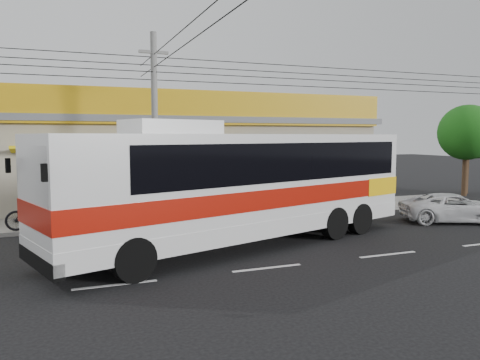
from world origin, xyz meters
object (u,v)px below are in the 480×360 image
at_px(motorbike_dark, 34,214).
at_px(white_car, 454,208).
at_px(motorbike_red, 68,205).
at_px(tree_near, 469,134).
at_px(coach_bus, 250,180).
at_px(tree_far, 470,134).
at_px(utility_pole, 154,67).

distance_m(motorbike_dark, white_car, 16.61).
bearing_deg(motorbike_dark, motorbike_red, -32.23).
relative_size(motorbike_red, tree_near, 0.37).
height_order(coach_bus, tree_far, tree_far).
distance_m(white_car, tree_far, 11.44).
distance_m(motorbike_red, tree_far, 23.56).
bearing_deg(motorbike_dark, tree_near, -89.23).
distance_m(coach_bus, tree_far, 19.56).
relative_size(motorbike_dark, tree_far, 0.35).
relative_size(motorbike_red, motorbike_dark, 1.03).
xyz_separation_m(white_car, tree_far, (8.38, 7.13, 3.12)).
bearing_deg(tree_near, motorbike_red, -179.65).
distance_m(motorbike_dark, tree_far, 24.96).
relative_size(coach_bus, tree_near, 2.45).
bearing_deg(motorbike_red, utility_pole, -112.54).
bearing_deg(coach_bus, white_car, -13.83).
xyz_separation_m(coach_bus, white_car, (9.48, 0.69, -1.56)).
height_order(motorbike_dark, white_car, motorbike_dark).
height_order(coach_bus, tree_near, tree_near).
height_order(motorbike_red, utility_pole, utility_pole).
bearing_deg(tree_far, coach_bus, -156.36).
bearing_deg(utility_pole, tree_near, 8.99).
bearing_deg(coach_bus, tree_near, 4.53).
bearing_deg(tree_near, motorbike_dark, -173.87).
distance_m(motorbike_red, tree_near, 22.58).
bearing_deg(tree_near, coach_bus, -157.47).
xyz_separation_m(white_car, tree_near, (7.42, 6.32, 3.07)).
height_order(motorbike_dark, tree_near, tree_near).
bearing_deg(motorbike_dark, utility_pole, -101.85).
bearing_deg(tree_near, white_car, -139.58).
distance_m(coach_bus, white_car, 9.63).
xyz_separation_m(motorbike_dark, tree_far, (24.56, 3.34, 2.98)).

